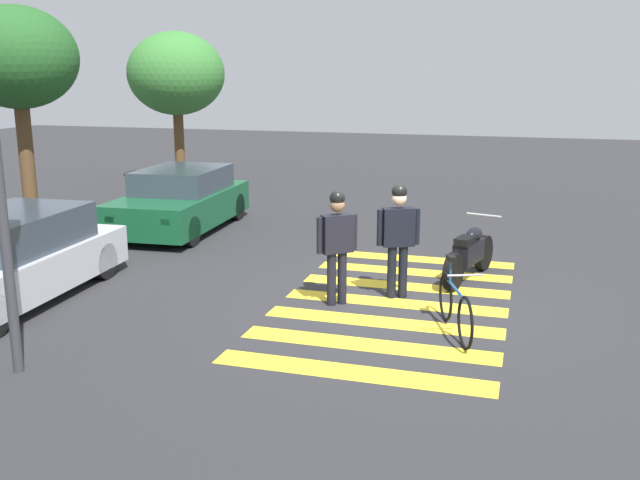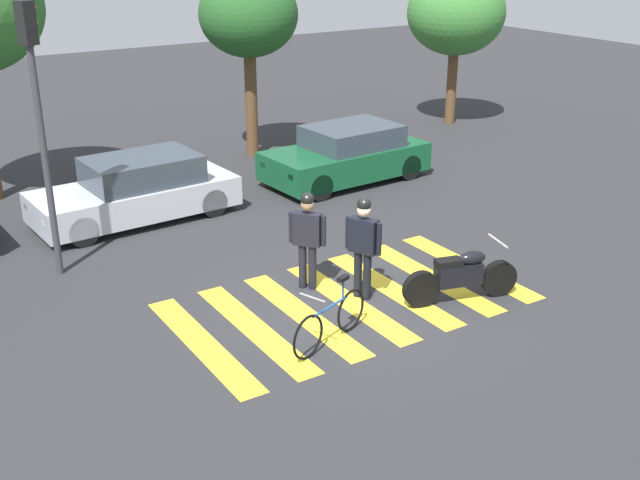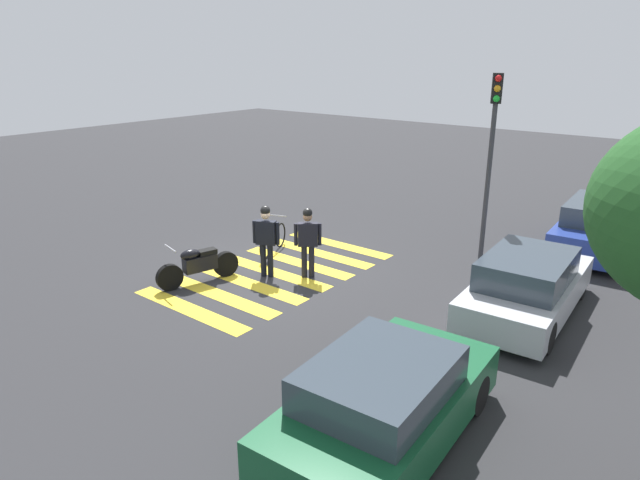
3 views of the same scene
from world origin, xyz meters
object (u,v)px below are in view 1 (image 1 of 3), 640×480
(police_motorcycle, at_px, (469,254))
(leaning_bicycle, at_px, (455,306))
(officer_on_foot, at_px, (398,233))
(car_green_compact, at_px, (181,201))
(car_silver_sedan, at_px, (9,260))
(officer_by_motorcycle, at_px, (337,240))

(police_motorcycle, xyz_separation_m, leaning_bicycle, (-2.64, -0.04, -0.07))
(officer_on_foot, relative_size, car_green_compact, 0.44)
(car_silver_sedan, bearing_deg, leaning_bicycle, -85.46)
(leaning_bicycle, xyz_separation_m, car_green_compact, (4.79, 6.59, 0.27))
(police_motorcycle, relative_size, officer_on_foot, 1.13)
(police_motorcycle, relative_size, car_green_compact, 0.49)
(police_motorcycle, xyz_separation_m, car_silver_sedan, (-3.17, 6.70, 0.19))
(police_motorcycle, height_order, officer_on_foot, officer_on_foot)
(police_motorcycle, height_order, car_green_compact, car_green_compact)
(leaning_bicycle, height_order, car_green_compact, car_green_compact)
(officer_on_foot, bearing_deg, officer_by_motorcycle, 125.70)
(leaning_bicycle, relative_size, officer_by_motorcycle, 0.95)
(officer_by_motorcycle, bearing_deg, police_motorcycle, -43.61)
(police_motorcycle, height_order, leaning_bicycle, police_motorcycle)
(leaning_bicycle, height_order, officer_by_motorcycle, officer_by_motorcycle)
(officer_on_foot, bearing_deg, leaning_bicycle, -141.99)
(car_silver_sedan, height_order, car_green_compact, car_green_compact)
(officer_on_foot, relative_size, officer_by_motorcycle, 1.03)
(car_silver_sedan, bearing_deg, car_green_compact, -1.62)
(police_motorcycle, bearing_deg, officer_by_motorcycle, 136.39)
(leaning_bicycle, distance_m, officer_on_foot, 1.81)
(leaning_bicycle, bearing_deg, police_motorcycle, 0.95)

